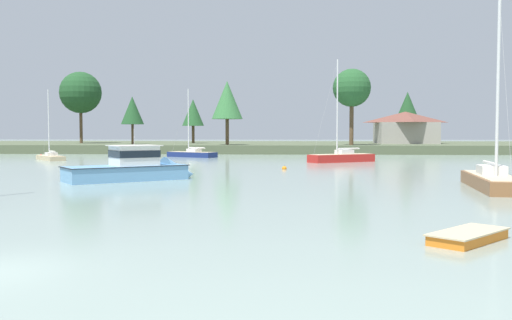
{
  "coord_description": "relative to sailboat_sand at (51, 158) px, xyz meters",
  "views": [
    {
      "loc": [
        7.59,
        -13.89,
        3.62
      ],
      "look_at": [
        5.12,
        31.38,
        1.32
      ],
      "focal_mm": 39.48,
      "sensor_mm": 36.0,
      "label": 1
    }
  ],
  "objects": [
    {
      "name": "shore_tree_center",
      "position": [
        20.19,
        22.47,
        8.55
      ],
      "size": [
        5.09,
        5.09,
        10.48
      ],
      "color": "brown",
      "rests_on": "far_shore_bank"
    },
    {
      "name": "shore_tree_left",
      "position": [
        12.27,
        36.0,
        6.97
      ],
      "size": [
        4.11,
        4.11,
        8.3
      ],
      "color": "brown",
      "rests_on": "far_shore_bank"
    },
    {
      "name": "shore_tree_left_mid",
      "position": [
        40.41,
        21.64,
        10.36
      ],
      "size": [
        6.1,
        6.1,
        12.26
      ],
      "color": "brown",
      "rests_on": "far_shore_bank"
    },
    {
      "name": "mooring_buoy_red",
      "position": [
        -6.43,
        11.6,
        -0.13
      ],
      "size": [
        0.38,
        0.38,
        0.44
      ],
      "color": "red",
      "rests_on": "ground"
    },
    {
      "name": "sailboat_sand",
      "position": [
        0.0,
        0.0,
        0.0
      ],
      "size": [
        5.69,
        6.49,
        9.33
      ],
      "color": "tan",
      "rests_on": "ground"
    },
    {
      "name": "sailboat_wood",
      "position": [
        43.05,
        -33.54,
        0.08
      ],
      "size": [
        3.71,
        10.03,
        12.31
      ],
      "color": "brown",
      "rests_on": "ground"
    },
    {
      "name": "far_shore_bank",
      "position": [
        22.39,
        38.8,
        0.52
      ],
      "size": [
        212.92,
        40.69,
        1.43
      ],
      "primitive_type": "cube",
      "color": "#4C563D",
      "rests_on": "ground"
    },
    {
      "name": "shore_tree_center_left",
      "position": [
        3.47,
        25.74,
        7.02
      ],
      "size": [
        3.91,
        3.91,
        8.22
      ],
      "color": "brown",
      "rests_on": "far_shore_bank"
    },
    {
      "name": "shore_tree_right",
      "position": [
        -8.37,
        33.3,
        10.64
      ],
      "size": [
        7.7,
        7.7,
        13.29
      ],
      "color": "brown",
      "rests_on": "far_shore_bank"
    },
    {
      "name": "cruiser_skyblue",
      "position": [
        19.03,
        -28.29,
        0.38
      ],
      "size": [
        9.87,
        8.38,
        4.98
      ],
      "color": "#669ECC",
      "rests_on": "ground"
    },
    {
      "name": "sailboat_navy",
      "position": [
        16.59,
        9.04,
        0.02
      ],
      "size": [
        7.57,
        5.6,
        10.14
      ],
      "color": "navy",
      "rests_on": "ground"
    },
    {
      "name": "sailboat_red",
      "position": [
        36.5,
        -2.72,
        0.07
      ],
      "size": [
        8.29,
        6.33,
        12.69
      ],
      "color": "#B2231E",
      "rests_on": "ground"
    },
    {
      "name": "mooring_buoy_orange",
      "position": [
        29.76,
        -15.94,
        -0.12
      ],
      "size": [
        0.46,
        0.46,
        0.51
      ],
      "color": "orange",
      "rests_on": "ground"
    },
    {
      "name": "dinghy_orange",
      "position": [
        35.94,
        -51.17,
        -0.07
      ],
      "size": [
        3.29,
        3.38,
        0.5
      ],
      "color": "orange",
      "rests_on": "ground"
    },
    {
      "name": "shore_tree_inland_a",
      "position": [
        53.13,
        39.9,
        8.18
      ],
      "size": [
        4.49,
        4.49,
        9.79
      ],
      "color": "brown",
      "rests_on": "far_shore_bank"
    },
    {
      "name": "cottage_near_water",
      "position": [
        51.74,
        34.86,
        4.25
      ],
      "size": [
        11.09,
        10.58,
        5.84
      ],
      "color": "#9E998E",
      "rests_on": "far_shore_bank"
    }
  ]
}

